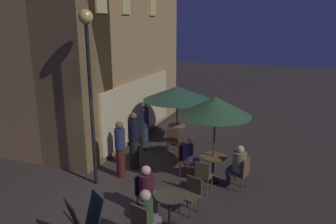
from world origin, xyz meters
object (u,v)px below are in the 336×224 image
Objects in this scene: cafe_table_0 at (177,131)px; patron_standing_5 at (144,126)px; cafe_table_2 at (170,205)px; cafe_chair_5 at (144,190)px; cafe_chair_6 at (143,222)px; patron_seated_0 at (189,155)px; patio_umbrella_1 at (215,107)px; patron_seated_3 at (148,213)px; street_lamp_near_corner at (89,61)px; cafe_chair_0 at (173,138)px; cafe_chair_1 at (184,157)px; cafe_chair_4 at (191,192)px; cafe_table_1 at (213,163)px; patron_standing_4 at (120,149)px; patron_seated_2 at (148,187)px; patio_umbrella_0 at (177,93)px; patron_seated_1 at (238,164)px; cafe_chair_2 at (203,174)px; cafe_chair_3 at (242,171)px; menu_sandwich_board at (85,220)px; patron_standing_6 at (134,140)px.

patron_standing_5 is at bearing 132.88° from cafe_table_0.
cafe_chair_5 is at bearing 64.79° from cafe_table_2.
patron_seated_0 is (3.40, 0.12, 0.09)m from cafe_chair_6.
patron_seated_3 is (-3.20, 0.57, -1.51)m from patio_umbrella_1.
street_lamp_near_corner is at bearing 68.73° from patron_seated_3.
cafe_chair_0 is 0.73× the size of patron_seated_3.
patron_seated_3 reaches higher than cafe_chair_0.
patron_seated_3 reaches higher than cafe_chair_1.
cafe_chair_0 is 0.98× the size of cafe_chair_5.
cafe_chair_4 is at bearing 176.30° from patio_umbrella_1.
cafe_chair_1 is at bearing 20.14° from cafe_chair_6.
patron_standing_4 reaches higher than cafe_table_1.
patron_seated_2 reaches higher than cafe_chair_0.
street_lamp_near_corner is 1.92× the size of patio_umbrella_0.
cafe_table_0 is 0.31× the size of patio_umbrella_0.
cafe_table_1 is at bearing -0.00° from patron_seated_1.
patio_umbrella_1 is at bearing -140.57° from patio_umbrella_0.
patron_standing_4 is (-0.70, 2.60, 0.31)m from cafe_table_1.
street_lamp_near_corner reaches higher than cafe_chair_2.
patron_seated_0 is (2.54, 0.36, 0.13)m from cafe_table_2.
patron_seated_1 reaches higher than cafe_chair_2.
cafe_chair_1 is at bearing 1.08° from patron_standing_5.
cafe_chair_3 is at bearing -4.49° from cafe_chair_1.
menu_sandwich_board reaches higher than cafe_chair_0.
patio_umbrella_1 is at bearing 9.32° from patron_standing_5.
cafe_table_0 is 0.89× the size of cafe_chair_4.
patron_standing_5 reaches higher than patron_seated_0.
street_lamp_near_corner is 2.75× the size of patron_standing_5.
street_lamp_near_corner is 3.87m from patron_standing_5.
patio_umbrella_0 is at bearing -29.47° from cafe_chair_3.
cafe_chair_0 is 0.93× the size of cafe_chair_1.
patron_standing_6 reaches higher than cafe_chair_0.
patron_standing_5 is (-0.02, 1.08, 0.31)m from cafe_chair_0.
cafe_chair_0 is at bearing 125.19° from cafe_chair_5.
menu_sandwich_board is 6.14m from patio_umbrella_0.
cafe_chair_2 is at bearing -79.04° from street_lamp_near_corner.
patron_seated_1 is 3.29m from patron_seated_3.
patron_seated_0 is at bearing -32.90° from patron_standing_4.
cafe_chair_4 is at bearing -66.48° from patron_seated_0.
menu_sandwich_board is 3.66m from patron_standing_6.
patron_seated_1 is (-1.71, -2.52, 0.16)m from cafe_chair_0.
patron_standing_6 is at bearing -107.01° from cafe_chair_4.
street_lamp_near_corner reaches higher than patron_standing_5.
patron_seated_1 is at bearing -7.01° from cafe_chair_6.
street_lamp_near_corner is 5.00m from cafe_chair_3.
menu_sandwich_board is 4.01m from cafe_table_1.
cafe_chair_0 is at bearing -134.12° from cafe_chair_4.
cafe_chair_4 is 1.72m from cafe_chair_6.
cafe_chair_3 is (0.57, -0.94, -0.00)m from cafe_chair_2.
patio_umbrella_0 reaches higher than cafe_chair_3.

